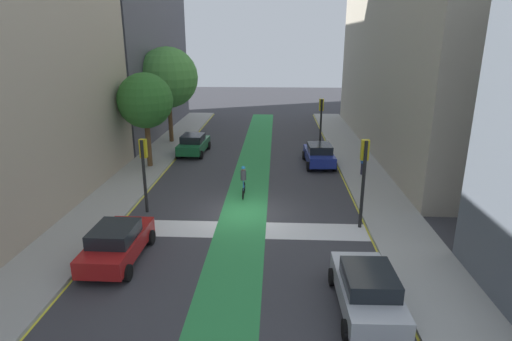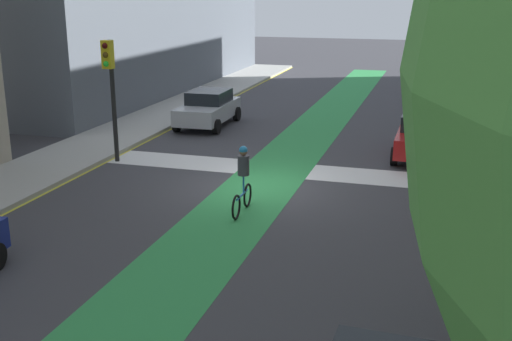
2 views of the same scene
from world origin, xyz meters
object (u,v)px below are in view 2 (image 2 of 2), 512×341
at_px(traffic_signal_near_right, 110,78).
at_px(car_red_left_near, 424,135).
at_px(car_silver_right_near, 208,108).
at_px(cyclist_in_lane, 243,178).
at_px(traffic_signal_near_left, 435,109).

bearing_deg(traffic_signal_near_right, car_red_left_near, -159.77).
xyz_separation_m(car_silver_right_near, cyclist_in_lane, (-4.89, 10.35, 0.17)).
bearing_deg(traffic_signal_near_right, traffic_signal_near_left, 172.88).
relative_size(traffic_signal_near_right, car_silver_right_near, 1.01).
bearing_deg(cyclist_in_lane, traffic_signal_near_left, -154.46).
bearing_deg(traffic_signal_near_right, cyclist_in_lane, 148.08).
relative_size(car_red_left_near, cyclist_in_lane, 2.27).
xyz_separation_m(traffic_signal_near_right, traffic_signal_near_left, (-10.78, 1.35, -0.27)).
relative_size(traffic_signal_near_right, cyclist_in_lane, 2.29).
height_order(traffic_signal_near_right, traffic_signal_near_left, traffic_signal_near_right).
xyz_separation_m(traffic_signal_near_right, car_silver_right_near, (-1.02, -6.67, -2.18)).
distance_m(traffic_signal_near_right, traffic_signal_near_left, 10.87).
height_order(traffic_signal_near_left, cyclist_in_lane, traffic_signal_near_left).
xyz_separation_m(traffic_signal_near_left, cyclist_in_lane, (4.88, 2.33, -1.74)).
distance_m(traffic_signal_near_left, car_silver_right_near, 12.78).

